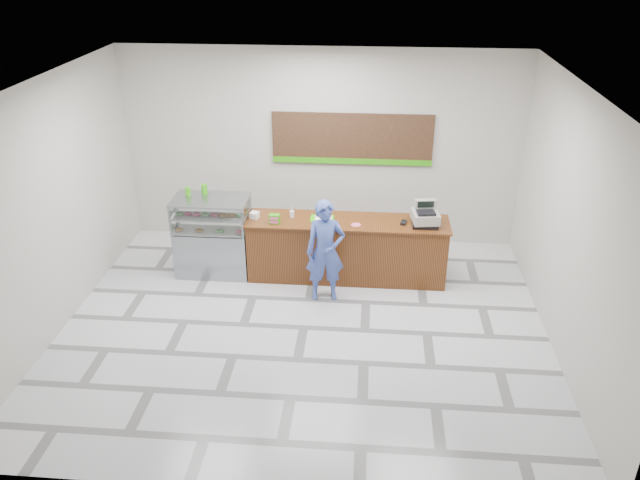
# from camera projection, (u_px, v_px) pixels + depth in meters

# --- Properties ---
(floor) EXTENTS (7.00, 7.00, 0.00)m
(floor) POSITION_uv_depth(u_px,v_px,m) (304.00, 327.00, 9.10)
(floor) COLOR silver
(floor) RESTS_ON ground
(back_wall) EXTENTS (7.00, 0.00, 7.00)m
(back_wall) POSITION_uv_depth(u_px,v_px,m) (321.00, 148.00, 10.99)
(back_wall) COLOR #BAB5AB
(back_wall) RESTS_ON floor
(ceiling) EXTENTS (7.00, 7.00, 0.00)m
(ceiling) POSITION_uv_depth(u_px,v_px,m) (300.00, 87.00, 7.54)
(ceiling) COLOR silver
(ceiling) RESTS_ON back_wall
(sales_counter) EXTENTS (3.26, 0.76, 1.03)m
(sales_counter) POSITION_uv_depth(u_px,v_px,m) (347.00, 249.00, 10.21)
(sales_counter) COLOR brown
(sales_counter) RESTS_ON floor
(display_case) EXTENTS (1.22, 0.72, 1.33)m
(display_case) POSITION_uv_depth(u_px,v_px,m) (213.00, 235.00, 10.31)
(display_case) COLOR gray
(display_case) RESTS_ON floor
(menu_board) EXTENTS (2.80, 0.06, 0.90)m
(menu_board) POSITION_uv_depth(u_px,v_px,m) (352.00, 140.00, 10.83)
(menu_board) COLOR black
(menu_board) RESTS_ON back_wall
(cash_register) EXTENTS (0.46, 0.47, 0.38)m
(cash_register) POSITION_uv_depth(u_px,v_px,m) (425.00, 216.00, 9.79)
(cash_register) COLOR black
(cash_register) RESTS_ON sales_counter
(card_terminal) EXTENTS (0.11, 0.17, 0.04)m
(card_terminal) POSITION_uv_depth(u_px,v_px,m) (404.00, 223.00, 9.87)
(card_terminal) COLOR black
(card_terminal) RESTS_ON sales_counter
(serving_tray) EXTENTS (0.38, 0.28, 0.02)m
(serving_tray) POSITION_uv_depth(u_px,v_px,m) (322.00, 219.00, 10.03)
(serving_tray) COLOR #3ACA07
(serving_tray) RESTS_ON sales_counter
(napkin_box) EXTENTS (0.16, 0.16, 0.11)m
(napkin_box) POSITION_uv_depth(u_px,v_px,m) (254.00, 215.00, 10.04)
(napkin_box) COLOR white
(napkin_box) RESTS_ON sales_counter
(straw_cup) EXTENTS (0.07, 0.07, 0.11)m
(straw_cup) POSITION_uv_depth(u_px,v_px,m) (292.00, 214.00, 10.07)
(straw_cup) COLOR silver
(straw_cup) RESTS_ON sales_counter
(promo_box) EXTENTS (0.17, 0.12, 0.15)m
(promo_box) POSITION_uv_depth(u_px,v_px,m) (275.00, 219.00, 9.86)
(promo_box) COLOR #319C0E
(promo_box) RESTS_ON sales_counter
(donut_decal) EXTENTS (0.16, 0.16, 0.00)m
(donut_decal) POSITION_uv_depth(u_px,v_px,m) (356.00, 225.00, 9.83)
(donut_decal) COLOR #E65B84
(donut_decal) RESTS_ON sales_counter
(green_cup_left) EXTENTS (0.09, 0.09, 0.14)m
(green_cup_left) POSITION_uv_depth(u_px,v_px,m) (188.00, 191.00, 10.11)
(green_cup_left) COLOR #319C0E
(green_cup_left) RESTS_ON display_case
(green_cup_right) EXTENTS (0.10, 0.10, 0.16)m
(green_cup_right) POSITION_uv_depth(u_px,v_px,m) (204.00, 189.00, 10.19)
(green_cup_right) COLOR #319C0E
(green_cup_right) RESTS_ON display_case
(customer) EXTENTS (0.65, 0.48, 1.63)m
(customer) POSITION_uv_depth(u_px,v_px,m) (325.00, 251.00, 9.49)
(customer) COLOR #3D52A4
(customer) RESTS_ON floor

